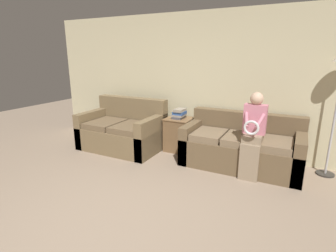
{
  "coord_description": "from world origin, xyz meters",
  "views": [
    {
      "loc": [
        1.63,
        -1.64,
        1.8
      ],
      "look_at": [
        -0.12,
        1.8,
        0.74
      ],
      "focal_mm": 28.0,
      "sensor_mm": 36.0,
      "label": 1
    }
  ],
  "objects": [
    {
      "name": "ground_plane",
      "position": [
        0.0,
        0.0,
        0.0
      ],
      "size": [
        14.0,
        14.0,
        0.0
      ],
      "primitive_type": "plane",
      "color": "gray"
    },
    {
      "name": "side_shelf",
      "position": [
        -0.36,
        2.74,
        0.33
      ],
      "size": [
        0.49,
        0.48,
        0.64
      ],
      "color": "brown",
      "rests_on": "ground_plane"
    },
    {
      "name": "book_stack",
      "position": [
        -0.36,
        2.75,
        0.72
      ],
      "size": [
        0.22,
        0.29,
        0.18
      ],
      "color": "#4C4C56",
      "rests_on": "side_shelf"
    },
    {
      "name": "wall_back",
      "position": [
        0.0,
        3.03,
        1.27
      ],
      "size": [
        6.79,
        0.06,
        2.55
      ],
      "color": "beige",
      "rests_on": "ground_plane"
    },
    {
      "name": "child_left_seated",
      "position": [
        1.08,
        2.19,
        0.7
      ],
      "size": [
        0.33,
        0.38,
        1.28
      ],
      "color": "gray",
      "rests_on": "ground_plane"
    },
    {
      "name": "couch_main",
      "position": [
        0.87,
        2.55,
        0.32
      ],
      "size": [
        1.87,
        0.89,
        0.85
      ],
      "color": "brown",
      "rests_on": "ground_plane"
    },
    {
      "name": "couch_side",
      "position": [
        -1.4,
        2.37,
        0.33
      ],
      "size": [
        1.54,
        0.97,
        0.96
      ],
      "color": "brown",
      "rests_on": "ground_plane"
    }
  ]
}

